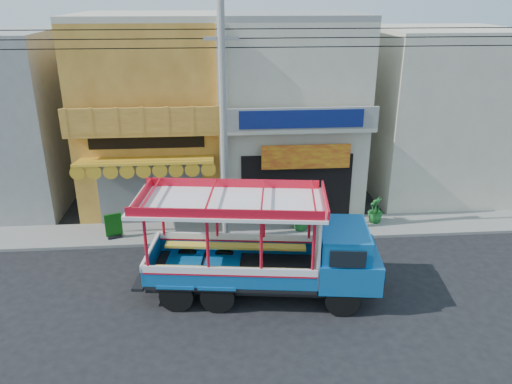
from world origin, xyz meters
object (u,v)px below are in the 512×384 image
potted_plant_a (301,216)px  green_sign (114,228)px  songthaew_truck (277,248)px  utility_pole (227,114)px  potted_plant_b (305,211)px  potted_plant_c (375,210)px

potted_plant_a → green_sign: bearing=120.2°
songthaew_truck → potted_plant_a: bearing=71.2°
utility_pole → potted_plant_b: bearing=18.5°
songthaew_truck → potted_plant_a: 4.81m
green_sign → utility_pole: bearing=-4.7°
utility_pole → potted_plant_a: utility_pole is taller
utility_pole → potted_plant_c: bearing=8.9°
potted_plant_c → utility_pole: bearing=-69.6°
potted_plant_b → potted_plant_c: size_ratio=1.04×
green_sign → potted_plant_c: size_ratio=0.91×
green_sign → potted_plant_c: bearing=3.2°
songthaew_truck → potted_plant_b: bearing=70.1°
songthaew_truck → green_sign: bearing=143.9°
potted_plant_a → potted_plant_b: (0.28, 0.50, 0.02)m
green_sign → potted_plant_c: (10.57, 0.58, 0.13)m
potted_plant_a → potted_plant_b: potted_plant_b is taller
songthaew_truck → potted_plant_b: (1.80, 4.95, -0.99)m
songthaew_truck → potted_plant_a: songthaew_truck is taller
utility_pole → potted_plant_c: utility_pole is taller
potted_plant_b → potted_plant_c: bearing=-125.7°
green_sign → potted_plant_a: bearing=1.5°
songthaew_truck → potted_plant_b: size_ratio=6.79×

